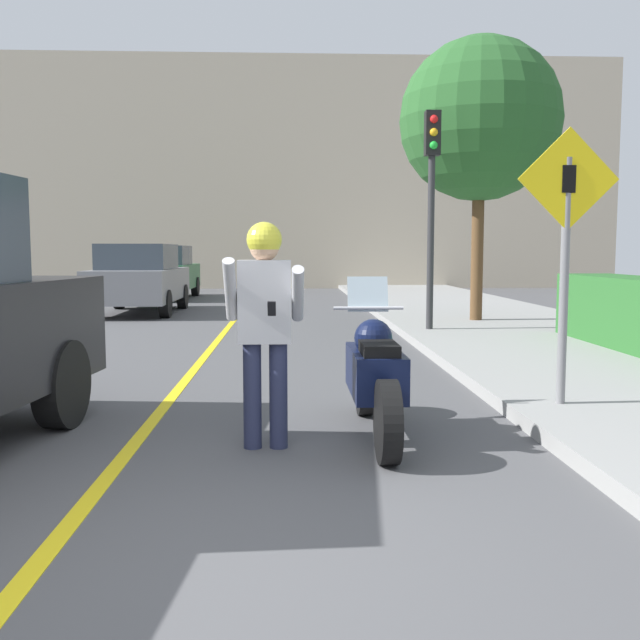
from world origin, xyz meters
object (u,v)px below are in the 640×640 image
object	(u,v)px
motorcycle	(375,376)
person_biker	(265,311)
crossing_sign	(566,239)
traffic_light	(432,179)
street_tree	(480,120)
parked_car_grey	(140,278)
parked_car_green	(163,272)

from	to	relation	value
motorcycle	person_biker	world-z (taller)	person_biker
crossing_sign	traffic_light	distance (m)	6.30
crossing_sign	street_tree	xyz separation A→B (m)	(1.28, 7.85, 2.45)
crossing_sign	parked_car_grey	distance (m)	12.82
traffic_light	parked_car_grey	bearing A→B (deg)	140.59
motorcycle	street_tree	size ratio (longest dim) A/B	0.39
crossing_sign	parked_car_green	size ratio (longest dim) A/B	0.59
person_biker	street_tree	world-z (taller)	street_tree
person_biker	parked_car_green	xyz separation A→B (m)	(-3.83, 17.46, -0.21)
parked_car_green	parked_car_grey	bearing A→B (deg)	-86.06
motorcycle	traffic_light	size ratio (longest dim) A/B	0.57
street_tree	parked_car_green	size ratio (longest dim) A/B	1.32
person_biker	parked_car_grey	xyz separation A→B (m)	(-3.47, 12.11, -0.21)
person_biker	street_tree	bearing A→B (deg)	65.74
traffic_light	parked_car_grey	size ratio (longest dim) A/B	0.90
person_biker	traffic_light	xyz separation A→B (m)	(2.67, 7.07, 1.70)
motorcycle	crossing_sign	bearing A→B (deg)	17.22
parked_car_grey	motorcycle	bearing A→B (deg)	-69.73
motorcycle	crossing_sign	size ratio (longest dim) A/B	0.87
traffic_light	parked_car_green	distance (m)	12.40
parked_car_grey	parked_car_green	size ratio (longest dim) A/B	1.00
traffic_light	parked_car_green	size ratio (longest dim) A/B	0.90
motorcycle	street_tree	bearing A→B (deg)	70.05
parked_car_green	traffic_light	bearing A→B (deg)	-57.96
crossing_sign	parked_car_grey	xyz separation A→B (m)	(-6.12, 11.24, -0.76)
street_tree	motorcycle	bearing A→B (deg)	-109.95
parked_car_green	street_tree	bearing A→B (deg)	-48.36
traffic_light	street_tree	world-z (taller)	street_tree
person_biker	traffic_light	world-z (taller)	traffic_light
street_tree	parked_car_green	bearing A→B (deg)	131.64
traffic_light	parked_car_green	world-z (taller)	traffic_light
person_biker	crossing_sign	bearing A→B (deg)	18.35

